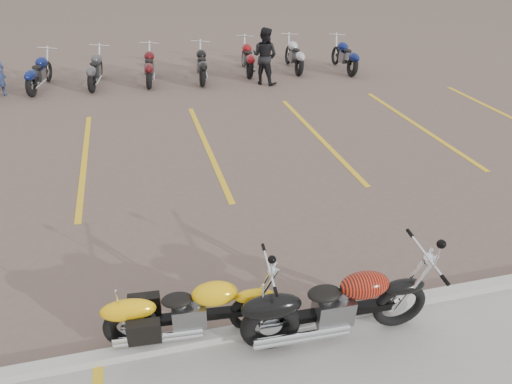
# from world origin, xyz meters

# --- Properties ---
(ground) EXTENTS (100.00, 100.00, 0.00)m
(ground) POSITION_xyz_m (0.00, 0.00, 0.00)
(ground) COLOR brown
(ground) RESTS_ON ground
(curb) EXTENTS (60.00, 0.18, 0.12)m
(curb) POSITION_xyz_m (0.00, -2.00, 0.06)
(curb) COLOR #ADAAA3
(curb) RESTS_ON ground
(parking_stripes) EXTENTS (38.00, 5.50, 0.01)m
(parking_stripes) POSITION_xyz_m (0.00, 4.00, 0.00)
(parking_stripes) COLOR gold
(parking_stripes) RESTS_ON ground
(yellow_cruiser) EXTENTS (2.11, 0.37, 0.87)m
(yellow_cruiser) POSITION_xyz_m (-1.21, -1.88, 0.43)
(yellow_cruiser) COLOR black
(yellow_cruiser) RESTS_ON ground
(flame_cruiser) EXTENTS (2.35, 0.36, 0.97)m
(flame_cruiser) POSITION_xyz_m (0.46, -2.28, 0.48)
(flame_cruiser) COLOR black
(flame_cruiser) RESTS_ON ground
(person_b) EXTENTS (1.07, 1.06, 1.75)m
(person_b) POSITION_xyz_m (2.64, 8.62, 0.87)
(person_b) COLOR black
(person_b) RESTS_ON ground
(bg_bike_row) EXTENTS (15.70, 2.06, 1.10)m
(bg_bike_row) POSITION_xyz_m (-1.74, 9.76, 0.55)
(bg_bike_row) COLOR black
(bg_bike_row) RESTS_ON ground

